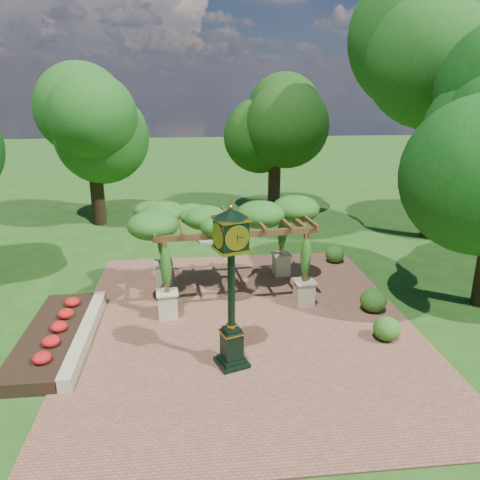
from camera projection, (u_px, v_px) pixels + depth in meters
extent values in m
plane|color=#1E4714|center=(249.00, 341.00, 13.23)|extent=(120.00, 120.00, 0.00)
cube|color=brown|center=(245.00, 323.00, 14.17)|extent=(10.00, 12.00, 0.04)
cube|color=#C6B793|center=(86.00, 334.00, 13.18)|extent=(0.35, 5.00, 0.40)
cube|color=red|center=(53.00, 337.00, 13.09)|extent=(1.50, 5.00, 0.36)
cube|color=black|center=(232.00, 362.00, 12.01)|extent=(0.94, 0.94, 0.11)
cube|color=black|center=(232.00, 345.00, 11.86)|extent=(0.59, 0.59, 0.83)
cube|color=#BF8428|center=(232.00, 332.00, 11.75)|extent=(0.66, 0.66, 0.04)
cylinder|color=black|center=(231.00, 288.00, 11.38)|extent=(0.24, 0.24, 2.12)
cube|color=black|center=(231.00, 234.00, 10.96)|extent=(0.82, 0.82, 0.65)
cylinder|color=white|center=(237.00, 238.00, 10.67)|extent=(0.53, 0.21, 0.55)
cone|color=black|center=(231.00, 213.00, 10.80)|extent=(1.06, 1.06, 0.23)
sphere|color=#BF8428|center=(231.00, 207.00, 10.76)|extent=(0.13, 0.13, 0.13)
cube|color=beige|center=(168.00, 305.00, 14.44)|extent=(0.63, 0.63, 0.80)
cube|color=brown|center=(166.00, 267.00, 14.05)|extent=(0.15, 0.15, 1.63)
cube|color=beige|center=(304.00, 293.00, 15.27)|extent=(0.63, 0.63, 0.80)
cube|color=brown|center=(306.00, 257.00, 14.89)|extent=(0.15, 0.15, 1.63)
cube|color=beige|center=(164.00, 273.00, 16.91)|extent=(0.63, 0.63, 0.80)
cube|color=brown|center=(162.00, 240.00, 16.53)|extent=(0.15, 0.15, 1.63)
cube|color=beige|center=(281.00, 265.00, 17.75)|extent=(0.63, 0.63, 0.80)
cube|color=brown|center=(282.00, 233.00, 17.36)|extent=(0.15, 0.15, 1.63)
cube|color=brown|center=(238.00, 234.00, 14.20)|extent=(5.11, 0.60, 0.19)
cube|color=brown|center=(223.00, 213.00, 16.67)|extent=(5.11, 0.60, 0.19)
ellipsoid|color=#255B1A|center=(230.00, 216.00, 15.36)|extent=(5.40, 3.64, 0.88)
cube|color=#9A9A92|center=(205.00, 241.00, 21.80)|extent=(0.69, 0.69, 0.11)
cylinder|color=#9A9A92|center=(205.00, 231.00, 21.65)|extent=(0.35, 0.35, 0.95)
cylinder|color=#9A9A92|center=(205.00, 221.00, 21.50)|extent=(0.65, 0.65, 0.05)
ellipsoid|color=#2C631C|center=(387.00, 329.00, 13.13)|extent=(1.00, 1.00, 0.68)
ellipsoid|color=#295A19|center=(373.00, 300.00, 14.82)|extent=(1.03, 1.03, 0.75)
ellipsoid|color=#2B5E1B|center=(335.00, 254.00, 19.07)|extent=(1.02, 1.02, 0.70)
cylinder|color=#2F1F12|center=(98.00, 196.00, 24.34)|extent=(0.70, 0.70, 2.97)
ellipsoid|color=#1D5117|center=(90.00, 121.00, 23.16)|extent=(4.39, 4.39, 4.69)
cylinder|color=#351F15|center=(274.00, 188.00, 26.71)|extent=(0.70, 0.70, 2.86)
ellipsoid|color=#193E0F|center=(276.00, 122.00, 25.58)|extent=(4.23, 4.23, 4.51)
cylinder|color=#2F2112|center=(434.00, 192.00, 21.90)|extent=(0.84, 0.84, 4.38)
ellipsoid|color=#205819|center=(451.00, 64.00, 20.17)|extent=(6.30, 6.30, 6.92)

